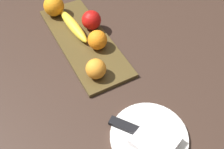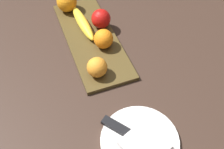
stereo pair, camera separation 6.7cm
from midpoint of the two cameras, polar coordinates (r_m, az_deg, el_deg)
ground_plane at (r=0.92m, az=-2.77°, el=5.20°), size 2.40×2.40×0.00m
fruit_tray at (r=0.94m, az=-2.26°, el=7.27°), size 0.43×0.16×0.01m
apple at (r=0.96m, az=-0.27°, el=11.38°), size 0.07×0.07×0.07m
banana at (r=0.97m, az=-4.07°, el=10.52°), size 0.19×0.05×0.03m
orange_near_apple at (r=0.88m, az=0.40°, el=7.28°), size 0.06×0.06×0.06m
orange_near_banana at (r=1.04m, az=-7.48°, el=14.62°), size 0.07×0.07×0.07m
orange_center at (r=0.80m, az=-0.73°, el=1.38°), size 0.06×0.06×0.06m
dinner_plate at (r=0.72m, az=8.46°, el=-13.54°), size 0.20×0.20×0.01m
folded_napkin at (r=0.70m, az=9.58°, el=-14.53°), size 0.13×0.12×0.03m
knife at (r=0.72m, az=5.00°, el=-11.65°), size 0.16×0.13×0.01m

